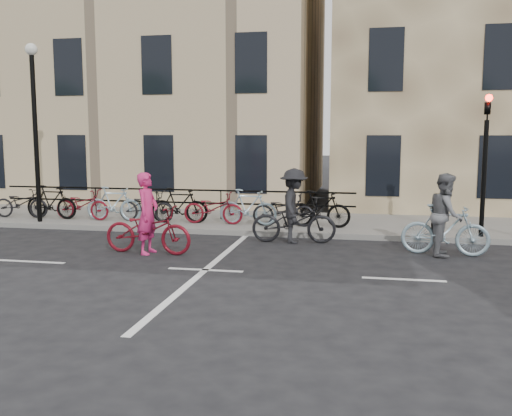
% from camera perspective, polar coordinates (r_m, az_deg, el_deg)
% --- Properties ---
extents(ground, '(120.00, 120.00, 0.00)m').
position_cam_1_polar(ground, '(11.95, -5.08, -6.21)').
color(ground, black).
rests_on(ground, ground).
extents(sidewalk, '(46.00, 4.00, 0.15)m').
position_cam_1_polar(sidewalk, '(18.82, -11.72, -1.04)').
color(sidewalk, slate).
rests_on(sidewalk, ground).
extents(building_west, '(20.00, 10.00, 10.00)m').
position_cam_1_polar(building_west, '(27.17, -16.13, 12.16)').
color(building_west, '#CCAF8A').
rests_on(building_west, sidewalk).
extents(traffic_light, '(0.18, 0.30, 3.90)m').
position_cam_1_polar(traffic_light, '(15.76, 21.97, 5.62)').
color(traffic_light, black).
rests_on(traffic_light, sidewalk).
extents(lamp_post, '(0.36, 0.36, 5.28)m').
position_cam_1_polar(lamp_post, '(18.36, -21.29, 9.09)').
color(lamp_post, black).
rests_on(lamp_post, sidewalk).
extents(bollard_east, '(0.14, 0.14, 0.90)m').
position_cam_1_polar(bollard_east, '(15.65, 17.38, -1.01)').
color(bollard_east, black).
rests_on(bollard_east, sidewalk).
extents(parked_bikes, '(11.45, 1.23, 1.05)m').
position_cam_1_polar(parked_bikes, '(17.42, -9.40, 0.23)').
color(parked_bikes, black).
rests_on(parked_bikes, sidewalk).
extents(cyclist_pink, '(2.20, 0.90, 1.92)m').
position_cam_1_polar(cyclist_pink, '(13.63, -10.77, -1.75)').
color(cyclist_pink, maroon).
rests_on(cyclist_pink, ground).
extents(cyclist_grey, '(2.03, 1.00, 1.92)m').
position_cam_1_polar(cyclist_grey, '(13.89, 18.43, -1.37)').
color(cyclist_grey, '#8DAAB9').
rests_on(cyclist_grey, ground).
extents(cyclist_dark, '(2.22, 1.30, 1.93)m').
position_cam_1_polar(cyclist_dark, '(14.74, 3.81, -0.56)').
color(cyclist_dark, black).
rests_on(cyclist_dark, ground).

